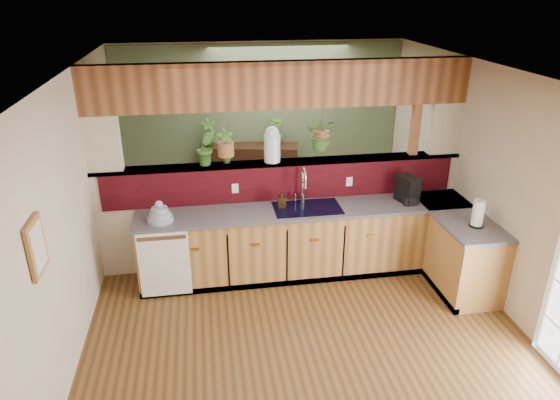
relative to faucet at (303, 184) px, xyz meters
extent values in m
cube|color=#55381A|center=(-0.22, -1.13, -1.15)|extent=(4.60, 7.00, 0.01)
cube|color=brown|center=(-0.22, -1.13, 1.45)|extent=(4.60, 7.00, 0.01)
cube|color=beige|center=(-0.22, 2.37, 0.15)|extent=(4.60, 0.02, 2.60)
cube|color=beige|center=(-2.52, -1.13, 0.15)|extent=(0.02, 7.00, 2.60)
cube|color=beige|center=(2.08, -1.13, 0.15)|extent=(0.02, 7.00, 2.60)
cube|color=beige|center=(-0.22, 0.22, -0.48)|extent=(4.60, 0.15, 1.35)
cube|color=#39070E|center=(-0.22, 0.14, -0.03)|extent=(4.40, 0.02, 0.45)
cube|color=brown|center=(-0.22, 0.22, 0.22)|extent=(4.60, 0.21, 0.04)
cube|color=brown|center=(-0.22, 0.22, 1.17)|extent=(4.60, 0.15, 0.55)
cube|color=beige|center=(-2.32, 0.22, 0.55)|extent=(0.40, 0.15, 0.70)
cube|color=beige|center=(1.88, 0.22, 0.55)|extent=(0.40, 0.15, 0.70)
cube|color=brown|center=(1.48, 0.22, 0.15)|extent=(0.10, 0.10, 2.60)
cube|color=brown|center=(-0.22, 0.22, 0.22)|extent=(4.60, 0.21, 0.04)
cube|color=brown|center=(-0.22, 0.22, 1.17)|extent=(4.60, 0.15, 0.55)
cube|color=#536C49|center=(-0.22, 2.35, 0.15)|extent=(4.55, 0.02, 2.55)
cube|color=olive|center=(0.03, -0.15, -0.72)|extent=(4.10, 0.60, 0.86)
cube|color=#4C4B51|center=(0.03, -0.15, -0.27)|extent=(4.14, 0.64, 0.04)
cube|color=olive|center=(1.78, -0.59, -0.72)|extent=(0.60, 1.48, 0.86)
cube|color=#4C4B51|center=(1.78, -0.59, -0.27)|extent=(0.64, 1.52, 0.04)
cube|color=olive|center=(1.78, -0.15, -0.72)|extent=(0.60, 0.60, 0.86)
cube|color=#4C4B51|center=(1.78, -0.15, -0.27)|extent=(0.64, 0.64, 0.04)
cube|color=black|center=(0.03, -0.42, -1.11)|extent=(4.10, 0.06, 0.08)
cube|color=black|center=(1.51, -0.59, -1.11)|extent=(0.06, 1.48, 0.08)
cube|color=white|center=(-1.70, -0.47, -0.70)|extent=(0.58, 0.02, 0.82)
cube|color=#B7B7B2|center=(-1.70, -0.48, -0.35)|extent=(0.54, 0.01, 0.05)
cube|color=black|center=(0.03, -0.15, -0.27)|extent=(0.82, 0.50, 0.03)
cube|color=black|center=(-0.16, -0.15, -0.35)|extent=(0.34, 0.40, 0.16)
cube|color=black|center=(0.22, -0.15, -0.35)|extent=(0.34, 0.40, 0.16)
cube|color=olive|center=(-2.50, -1.93, 0.40)|extent=(0.03, 0.35, 0.45)
cube|color=silver|center=(-2.48, -1.93, 0.40)|extent=(0.01, 0.27, 0.37)
cylinder|color=#B7B7B2|center=(0.00, 0.05, -0.20)|extent=(0.07, 0.07, 0.10)
cylinder|color=#B7B7B2|center=(0.00, 0.05, -0.02)|extent=(0.02, 0.02, 0.28)
torus|color=#B7B7B2|center=(0.00, -0.03, 0.12)|extent=(0.20, 0.10, 0.21)
cylinder|color=#B7B7B2|center=(0.00, -0.12, 0.05)|extent=(0.02, 0.02, 0.12)
cylinder|color=#B7B7B2|center=(-0.09, 0.05, -0.18)|extent=(0.03, 0.03, 0.10)
cylinder|color=#8F9BB9|center=(-1.72, -0.25, -0.22)|extent=(0.29, 0.29, 0.06)
cylinder|color=#8F9BB9|center=(-1.72, -0.25, -0.16)|extent=(0.24, 0.24, 0.06)
cylinder|color=#8F9BB9|center=(-1.72, -0.25, -0.11)|extent=(0.18, 0.18, 0.06)
sphere|color=#8F9BB9|center=(-1.72, -0.25, -0.04)|extent=(0.09, 0.09, 0.09)
imported|color=#322312|center=(-0.28, -0.08, -0.15)|extent=(0.10, 0.10, 0.21)
cube|color=black|center=(1.29, -0.16, -0.09)|extent=(0.18, 0.29, 0.33)
cube|color=black|center=(1.29, -0.26, -0.20)|extent=(0.16, 0.11, 0.11)
cylinder|color=silver|center=(1.29, -0.22, -0.15)|extent=(0.09, 0.09, 0.09)
cylinder|color=black|center=(1.80, -0.94, -0.24)|extent=(0.16, 0.16, 0.02)
cylinder|color=#B7B7B2|center=(1.80, -0.94, -0.09)|extent=(0.02, 0.02, 0.33)
cylinder|color=white|center=(1.80, -0.94, -0.09)|extent=(0.13, 0.13, 0.29)
cylinder|color=silver|center=(-0.35, 0.22, 0.40)|extent=(0.20, 0.20, 0.33)
sphere|color=silver|center=(-0.35, 0.22, 0.59)|extent=(0.18, 0.18, 0.18)
imported|color=#325F21|center=(-1.14, 0.22, 0.45)|extent=(0.25, 0.20, 0.44)
cylinder|color=brown|center=(-0.91, 0.22, 0.69)|extent=(0.01, 0.01, 0.41)
cylinder|color=brown|center=(-0.91, 0.22, 0.42)|extent=(0.20, 0.20, 0.17)
imported|color=#325F21|center=(-0.91, 0.22, 0.68)|extent=(0.27, 0.23, 0.43)
cylinder|color=brown|center=(0.27, 0.22, 0.73)|extent=(0.01, 0.01, 0.32)
cylinder|color=brown|center=(0.27, 0.22, 0.51)|extent=(0.19, 0.19, 0.16)
imported|color=#325F21|center=(0.27, 0.22, 0.76)|extent=(0.44, 0.41, 0.40)
cube|color=black|center=(-0.45, 2.12, -0.65)|extent=(1.60, 0.71, 1.04)
imported|color=#325F21|center=(-1.08, 2.12, 0.09)|extent=(0.28, 0.22, 0.46)
imported|color=#325F21|center=(-0.02, 2.12, 0.07)|extent=(0.26, 0.26, 0.42)
imported|color=#325F21|center=(0.94, 1.49, -0.76)|extent=(0.75, 0.66, 0.79)
camera|label=1|loc=(-1.18, -5.56, 2.26)|focal=32.00mm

